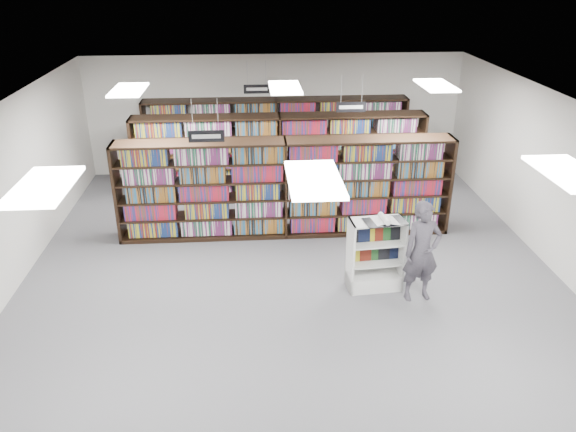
{
  "coord_description": "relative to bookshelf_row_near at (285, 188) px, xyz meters",
  "views": [
    {
      "loc": [
        -0.72,
        -8.92,
        5.44
      ],
      "look_at": [
        -0.05,
        0.5,
        1.1
      ],
      "focal_mm": 35.0,
      "sensor_mm": 36.0,
      "label": 1
    }
  ],
  "objects": [
    {
      "name": "aisle_sign_left",
      "position": [
        -1.5,
        -1.0,
        1.48
      ],
      "size": [
        0.65,
        0.02,
        0.8
      ],
      "color": "#B2B2B7",
      "rests_on": "ceiling"
    },
    {
      "name": "floor",
      "position": [
        0.0,
        -2.0,
        -1.05
      ],
      "size": [
        12.0,
        12.0,
        0.0
      ],
      "primitive_type": "plane",
      "color": "#505055",
      "rests_on": "ground"
    },
    {
      "name": "ceiling",
      "position": [
        0.0,
        -2.0,
        2.15
      ],
      "size": [
        10.0,
        12.0,
        0.1
      ],
      "primitive_type": "cube",
      "color": "silver",
      "rests_on": "wall_back"
    },
    {
      "name": "bookshelf_row_far",
      "position": [
        0.0,
        3.7,
        0.0
      ],
      "size": [
        7.0,
        0.6,
        2.1
      ],
      "color": "black",
      "rests_on": "floor"
    },
    {
      "name": "troffer_front_center",
      "position": [
        0.0,
        -5.0,
        2.11
      ],
      "size": [
        0.6,
        1.2,
        0.04
      ],
      "primitive_type": "cube",
      "color": "white",
      "rests_on": "ceiling"
    },
    {
      "name": "troffer_back_left",
      "position": [
        -3.0,
        0.0,
        2.11
      ],
      "size": [
        0.6,
        1.2,
        0.04
      ],
      "primitive_type": "cube",
      "color": "white",
      "rests_on": "ceiling"
    },
    {
      "name": "endcap_display",
      "position": [
        1.44,
        -2.28,
        -0.58
      ],
      "size": [
        0.99,
        0.56,
        1.34
      ],
      "rotation": [
        0.0,
        0.0,
        0.08
      ],
      "color": "white",
      "rests_on": "floor"
    },
    {
      "name": "aisle_sign_right",
      "position": [
        1.5,
        1.0,
        1.48
      ],
      "size": [
        0.65,
        0.02,
        0.8
      ],
      "color": "#B2B2B7",
      "rests_on": "ceiling"
    },
    {
      "name": "open_book",
      "position": [
        1.55,
        -2.38,
        0.32
      ],
      "size": [
        0.77,
        0.51,
        0.13
      ],
      "rotation": [
        0.0,
        0.0,
        0.15
      ],
      "color": "black",
      "rests_on": "endcap_display"
    },
    {
      "name": "shopper",
      "position": [
        2.15,
        -2.7,
        -0.14
      ],
      "size": [
        0.71,
        0.52,
        1.81
      ],
      "primitive_type": "imported",
      "rotation": [
        0.0,
        0.0,
        0.14
      ],
      "color": "#46414B",
      "rests_on": "floor"
    },
    {
      "name": "aisle_sign_center",
      "position": [
        -0.5,
        3.0,
        1.48
      ],
      "size": [
        0.65,
        0.02,
        0.8
      ],
      "color": "#B2B2B7",
      "rests_on": "ceiling"
    },
    {
      "name": "wall_right",
      "position": [
        5.0,
        -2.0,
        0.55
      ],
      "size": [
        0.1,
        12.0,
        3.2
      ],
      "primitive_type": "cube",
      "color": "silver",
      "rests_on": "ground"
    },
    {
      "name": "troffer_back_right",
      "position": [
        3.0,
        0.0,
        2.11
      ],
      "size": [
        0.6,
        1.2,
        0.04
      ],
      "primitive_type": "cube",
      "color": "white",
      "rests_on": "ceiling"
    },
    {
      "name": "troffer_front_left",
      "position": [
        -3.0,
        -5.0,
        2.11
      ],
      "size": [
        0.6,
        1.2,
        0.04
      ],
      "primitive_type": "cube",
      "color": "white",
      "rests_on": "ceiling"
    },
    {
      "name": "troffer_front_right",
      "position": [
        3.0,
        -5.0,
        2.11
      ],
      "size": [
        0.6,
        1.2,
        0.04
      ],
      "primitive_type": "cube",
      "color": "white",
      "rests_on": "ceiling"
    },
    {
      "name": "wall_back",
      "position": [
        0.0,
        4.0,
        0.55
      ],
      "size": [
        10.0,
        0.1,
        3.2
      ],
      "primitive_type": "cube",
      "color": "silver",
      "rests_on": "ground"
    },
    {
      "name": "troffer_back_center",
      "position": [
        0.0,
        0.0,
        2.11
      ],
      "size": [
        0.6,
        1.2,
        0.04
      ],
      "primitive_type": "cube",
      "color": "white",
      "rests_on": "ceiling"
    },
    {
      "name": "bookshelf_row_mid",
      "position": [
        0.0,
        2.0,
        0.0
      ],
      "size": [
        7.0,
        0.6,
        2.1
      ],
      "color": "black",
      "rests_on": "floor"
    },
    {
      "name": "bookshelf_row_near",
      "position": [
        0.0,
        0.0,
        0.0
      ],
      "size": [
        7.0,
        0.6,
        2.1
      ],
      "color": "black",
      "rests_on": "floor"
    }
  ]
}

